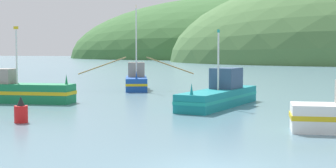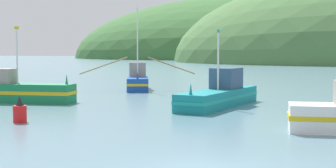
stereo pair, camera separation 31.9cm
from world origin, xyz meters
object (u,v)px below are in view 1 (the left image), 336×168
object	(u,v)px
fishing_boat_teal	(220,94)
fishing_boat_green	(12,91)
fishing_boat_blue	(136,81)
channel_buoy	(21,112)

from	to	relation	value
fishing_boat_teal	fishing_boat_green	bearing A→B (deg)	-71.80
fishing_boat_teal	fishing_boat_blue	world-z (taller)	fishing_boat_blue
channel_buoy	fishing_boat_blue	bearing A→B (deg)	89.14
fishing_boat_teal	fishing_boat_blue	xyz separation A→B (m)	(-9.01, 12.17, 0.07)
fishing_boat_blue	fishing_boat_green	size ratio (longest dim) A/B	1.18
channel_buoy	fishing_boat_green	bearing A→B (deg)	121.14
fishing_boat_green	channel_buoy	bearing A→B (deg)	-59.34
fishing_boat_teal	fishing_boat_blue	distance (m)	15.14
fishing_boat_teal	channel_buoy	bearing A→B (deg)	-28.16
fishing_boat_blue	channel_buoy	bearing A→B (deg)	-16.02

